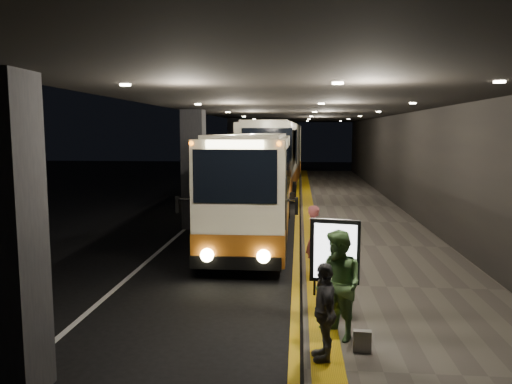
{
  "coord_description": "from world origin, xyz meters",
  "views": [
    {
      "loc": [
        2.39,
        -14.22,
        3.61
      ],
      "look_at": [
        1.05,
        1.41,
        1.7
      ],
      "focal_mm": 35.0,
      "sensor_mm": 36.0,
      "label": 1
    }
  ],
  "objects_px": {
    "passenger_waiting_green": "(338,285)",
    "info_sign": "(335,253)",
    "bag_polka": "(362,341)",
    "coach_second": "(274,160)",
    "passenger_waiting_grey": "(324,311)",
    "passenger_boarding": "(315,238)",
    "bag_plain": "(325,303)",
    "coach_main": "(255,189)",
    "stanchion_post": "(315,268)",
    "coach_third": "(281,151)"
  },
  "relations": [
    {
      "from": "coach_main",
      "to": "stanchion_post",
      "type": "height_order",
      "value": "coach_main"
    },
    {
      "from": "coach_second",
      "to": "stanchion_post",
      "type": "height_order",
      "value": "coach_second"
    },
    {
      "from": "coach_third",
      "to": "passenger_waiting_grey",
      "type": "relative_size",
      "value": 8.52
    },
    {
      "from": "coach_third",
      "to": "coach_main",
      "type": "bearing_deg",
      "value": -93.18
    },
    {
      "from": "passenger_boarding",
      "to": "passenger_waiting_grey",
      "type": "distance_m",
      "value": 4.88
    },
    {
      "from": "passenger_waiting_green",
      "to": "passenger_waiting_grey",
      "type": "height_order",
      "value": "passenger_waiting_green"
    },
    {
      "from": "passenger_waiting_grey",
      "to": "coach_main",
      "type": "bearing_deg",
      "value": -175.67
    },
    {
      "from": "coach_third",
      "to": "passenger_waiting_green",
      "type": "xyz_separation_m",
      "value": [
        2.22,
        -35.94,
        -0.86
      ]
    },
    {
      "from": "coach_second",
      "to": "passenger_boarding",
      "type": "xyz_separation_m",
      "value": [
        1.9,
        -17.24,
        -0.96
      ]
    },
    {
      "from": "coach_second",
      "to": "bag_polka",
      "type": "relative_size",
      "value": 37.39
    },
    {
      "from": "passenger_waiting_grey",
      "to": "stanchion_post",
      "type": "bearing_deg",
      "value": 174.11
    },
    {
      "from": "bag_polka",
      "to": "stanchion_post",
      "type": "relative_size",
      "value": 0.29
    },
    {
      "from": "bag_plain",
      "to": "coach_third",
      "type": "bearing_deg",
      "value": 93.41
    },
    {
      "from": "passenger_waiting_green",
      "to": "info_sign",
      "type": "relative_size",
      "value": 0.96
    },
    {
      "from": "bag_polka",
      "to": "passenger_waiting_grey",
      "type": "bearing_deg",
      "value": -154.02
    },
    {
      "from": "passenger_waiting_green",
      "to": "stanchion_post",
      "type": "distance_m",
      "value": 2.19
    },
    {
      "from": "coach_second",
      "to": "info_sign",
      "type": "height_order",
      "value": "coach_second"
    },
    {
      "from": "coach_third",
      "to": "passenger_waiting_grey",
      "type": "height_order",
      "value": "coach_third"
    },
    {
      "from": "passenger_waiting_green",
      "to": "bag_polka",
      "type": "bearing_deg",
      "value": 1.81
    },
    {
      "from": "passenger_waiting_grey",
      "to": "bag_polka",
      "type": "bearing_deg",
      "value": 109.11
    },
    {
      "from": "coach_third",
      "to": "bag_plain",
      "type": "distance_m",
      "value": 34.75
    },
    {
      "from": "coach_second",
      "to": "info_sign",
      "type": "xyz_separation_m",
      "value": [
        2.15,
        -20.58,
        -0.5
      ]
    },
    {
      "from": "passenger_waiting_green",
      "to": "bag_polka",
      "type": "xyz_separation_m",
      "value": [
        0.35,
        -0.51,
        -0.74
      ]
    },
    {
      "from": "coach_third",
      "to": "bag_plain",
      "type": "xyz_separation_m",
      "value": [
        2.07,
        -34.65,
        -1.63
      ]
    },
    {
      "from": "passenger_boarding",
      "to": "passenger_waiting_green",
      "type": "height_order",
      "value": "passenger_waiting_green"
    },
    {
      "from": "bag_plain",
      "to": "stanchion_post",
      "type": "height_order",
      "value": "stanchion_post"
    },
    {
      "from": "passenger_boarding",
      "to": "stanchion_post",
      "type": "xyz_separation_m",
      "value": [
        -0.05,
        -1.92,
        -0.22
      ]
    },
    {
      "from": "coach_main",
      "to": "coach_third",
      "type": "bearing_deg",
      "value": 89.64
    },
    {
      "from": "passenger_waiting_grey",
      "to": "info_sign",
      "type": "distance_m",
      "value": 1.65
    },
    {
      "from": "coach_third",
      "to": "passenger_waiting_grey",
      "type": "bearing_deg",
      "value": -90.26
    },
    {
      "from": "passenger_waiting_green",
      "to": "coach_second",
      "type": "bearing_deg",
      "value": 153.7
    },
    {
      "from": "bag_plain",
      "to": "stanchion_post",
      "type": "xyz_separation_m",
      "value": [
        -0.17,
        0.86,
        0.46
      ]
    },
    {
      "from": "passenger_waiting_grey",
      "to": "coach_third",
      "type": "bearing_deg",
      "value": 176.17
    },
    {
      "from": "passenger_waiting_grey",
      "to": "bag_polka",
      "type": "distance_m",
      "value": 0.9
    },
    {
      "from": "coach_third",
      "to": "stanchion_post",
      "type": "xyz_separation_m",
      "value": [
        1.9,
        -33.79,
        -1.17
      ]
    },
    {
      "from": "passenger_waiting_green",
      "to": "bag_plain",
      "type": "relative_size",
      "value": 6.32
    },
    {
      "from": "coach_second",
      "to": "passenger_waiting_grey",
      "type": "xyz_separation_m",
      "value": [
        1.9,
        -22.12,
        -1.03
      ]
    },
    {
      "from": "coach_main",
      "to": "passenger_boarding",
      "type": "relative_size",
      "value": 6.68
    },
    {
      "from": "bag_polka",
      "to": "coach_second",
      "type": "bearing_deg",
      "value": 96.57
    },
    {
      "from": "coach_main",
      "to": "passenger_waiting_grey",
      "type": "bearing_deg",
      "value": -79.28
    },
    {
      "from": "passenger_waiting_grey",
      "to": "passenger_boarding",
      "type": "bearing_deg",
      "value": 173.14
    },
    {
      "from": "coach_second",
      "to": "info_sign",
      "type": "distance_m",
      "value": 20.7
    },
    {
      "from": "coach_third",
      "to": "coach_second",
      "type": "bearing_deg",
      "value": -93.08
    },
    {
      "from": "coach_main",
      "to": "info_sign",
      "type": "xyz_separation_m",
      "value": [
        2.15,
        -8.03,
        -0.21
      ]
    },
    {
      "from": "bag_plain",
      "to": "info_sign",
      "type": "bearing_deg",
      "value": -76.32
    },
    {
      "from": "passenger_boarding",
      "to": "bag_plain",
      "type": "distance_m",
      "value": 2.86
    },
    {
      "from": "coach_third",
      "to": "info_sign",
      "type": "relative_size",
      "value": 6.77
    },
    {
      "from": "coach_main",
      "to": "passenger_waiting_green",
      "type": "xyz_separation_m",
      "value": [
        2.16,
        -8.75,
        -0.57
      ]
    },
    {
      "from": "passenger_boarding",
      "to": "bag_polka",
      "type": "xyz_separation_m",
      "value": [
        0.62,
        -4.58,
        -0.65
      ]
    },
    {
      "from": "passenger_waiting_green",
      "to": "coach_main",
      "type": "bearing_deg",
      "value": 161.78
    }
  ]
}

